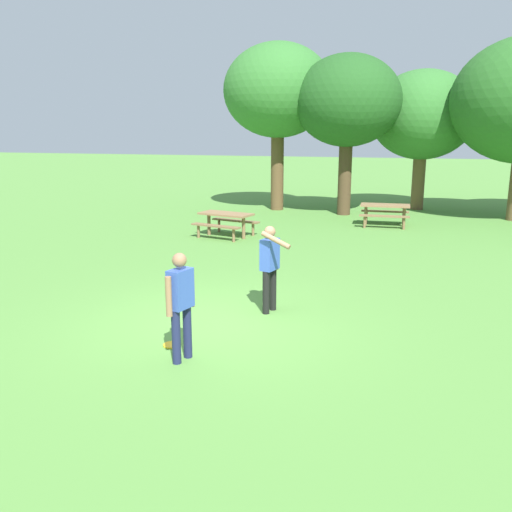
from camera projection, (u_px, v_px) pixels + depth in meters
name	position (u px, v px, depth m)	size (l,w,h in m)	color
ground_plane	(216.00, 323.00, 9.63)	(120.00, 120.00, 0.00)	#568E3D
person_thrower	(181.00, 300.00, 7.85)	(0.31, 0.59, 1.64)	#1E234C
person_catcher	(270.00, 262.00, 9.99)	(0.64, 0.74, 1.64)	black
frisbee	(172.00, 345.00, 8.60)	(0.28, 0.28, 0.03)	yellow
picnic_table_near	(226.00, 219.00, 17.20)	(1.99, 1.79, 0.77)	olive
picnic_table_far	(385.00, 210.00, 19.15)	(1.75, 1.48, 0.77)	olive
tree_tall_left	(278.00, 91.00, 22.13)	(4.48, 4.48, 6.82)	brown
tree_broad_center	(348.00, 102.00, 20.88)	(4.14, 4.14, 6.20)	#4C3823
tree_far_right	(423.00, 116.00, 22.43)	(4.31, 4.31, 5.78)	brown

